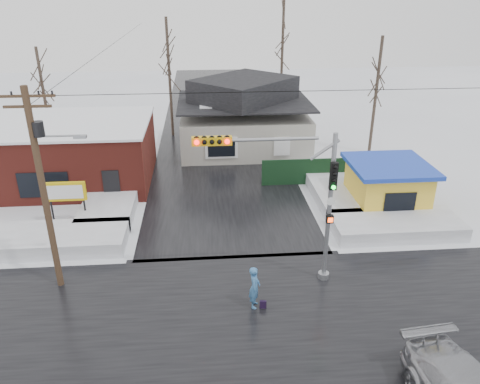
{
  "coord_description": "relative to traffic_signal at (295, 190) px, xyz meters",
  "views": [
    {
      "loc": [
        -1.36,
        -14.75,
        12.54
      ],
      "look_at": [
        0.4,
        6.4,
        3.0
      ],
      "focal_mm": 35.0,
      "sensor_mm": 36.0,
      "label": 1
    }
  ],
  "objects": [
    {
      "name": "tree_far_mid",
      "position": [
        3.57,
        25.03,
        5.0
      ],
      "size": [
        3.0,
        3.0,
        12.0
      ],
      "color": "#332821",
      "rests_on": "ground"
    },
    {
      "name": "house",
      "position": [
        -0.43,
        19.03,
        -1.92
      ],
      "size": [
        10.4,
        8.4,
        5.76
      ],
      "color": "#B2AEA1",
      "rests_on": "ground"
    },
    {
      "name": "traffic_signal",
      "position": [
        0.0,
        0.0,
        0.0
      ],
      "size": [
        6.05,
        0.68,
        7.0
      ],
      "color": "gray",
      "rests_on": "ground"
    },
    {
      "name": "fence",
      "position": [
        4.07,
        11.03,
        -3.64
      ],
      "size": [
        8.0,
        0.12,
        1.8
      ],
      "primitive_type": "cube",
      "color": "black",
      "rests_on": "ground"
    },
    {
      "name": "tree_far_left",
      "position": [
        -6.43,
        23.03,
        3.41
      ],
      "size": [
        3.0,
        3.0,
        10.0
      ],
      "color": "#332821",
      "rests_on": "ground"
    },
    {
      "name": "snowbank_nw",
      "position": [
        -11.43,
        4.03,
        -4.14
      ],
      "size": [
        7.0,
        3.0,
        0.8
      ],
      "primitive_type": "cube",
      "color": "white",
      "rests_on": "ground"
    },
    {
      "name": "tree_far_west",
      "position": [
        -16.43,
        21.03,
        1.82
      ],
      "size": [
        3.0,
        3.0,
        8.0
      ],
      "color": "#332821",
      "rests_on": "ground"
    },
    {
      "name": "shopping_bag",
      "position": [
        -1.5,
        -1.9,
        -4.36
      ],
      "size": [
        0.29,
        0.15,
        0.35
      ],
      "primitive_type": "cube",
      "rotation": [
        0.0,
        0.0,
        -0.12
      ],
      "color": "black",
      "rests_on": "ground"
    },
    {
      "name": "snowbank_ne",
      "position": [
        6.57,
        4.03,
        -4.14
      ],
      "size": [
        7.0,
        3.0,
        0.8
      ],
      "primitive_type": "cube",
      "color": "white",
      "rests_on": "ground"
    },
    {
      "name": "brick_building",
      "position": [
        -13.43,
        13.03,
        -2.46
      ],
      "size": [
        12.2,
        8.2,
        4.12
      ],
      "color": "maroon",
      "rests_on": "ground"
    },
    {
      "name": "ground",
      "position": [
        -2.43,
        -2.97,
        -4.54
      ],
      "size": [
        120.0,
        120.0,
        0.0
      ],
      "primitive_type": "plane",
      "color": "white",
      "rests_on": "ground"
    },
    {
      "name": "tree_far_right",
      "position": [
        9.57,
        17.03,
        2.62
      ],
      "size": [
        3.0,
        3.0,
        9.0
      ],
      "color": "#332821",
      "rests_on": "ground"
    },
    {
      "name": "road_ns",
      "position": [
        -2.43,
        -2.97,
        -4.53
      ],
      "size": [
        10.0,
        120.0,
        0.02
      ],
      "primitive_type": "cube",
      "color": "black",
      "rests_on": "ground"
    },
    {
      "name": "kiosk",
      "position": [
        7.07,
        7.03,
        -3.08
      ],
      "size": [
        4.6,
        4.6,
        2.88
      ],
      "color": "yellow",
      "rests_on": "ground"
    },
    {
      "name": "utility_pole",
      "position": [
        -10.36,
        0.53,
        0.57
      ],
      "size": [
        3.15,
        0.44,
        9.0
      ],
      "color": "#382619",
      "rests_on": "ground"
    },
    {
      "name": "road_ew",
      "position": [
        -2.43,
        -2.97,
        -4.53
      ],
      "size": [
        120.0,
        10.0,
        0.02
      ],
      "primitive_type": "cube",
      "color": "black",
      "rests_on": "ground"
    },
    {
      "name": "snowbank_nside_e",
      "position": [
        4.57,
        9.03,
        -4.14
      ],
      "size": [
        3.0,
        8.0,
        0.8
      ],
      "primitive_type": "cube",
      "color": "white",
      "rests_on": "ground"
    },
    {
      "name": "pedestrian",
      "position": [
        -1.85,
        -1.73,
        -3.59
      ],
      "size": [
        0.59,
        0.77,
        1.9
      ],
      "primitive_type": "imported",
      "rotation": [
        0.0,
        0.0,
        1.37
      ],
      "color": "teal",
      "rests_on": "ground"
    },
    {
      "name": "marquee_sign",
      "position": [
        -11.43,
        6.53,
        -2.62
      ],
      "size": [
        2.2,
        0.21,
        2.55
      ],
      "color": "black",
      "rests_on": "ground"
    },
    {
      "name": "snowbank_nside_w",
      "position": [
        -9.43,
        9.03,
        -4.14
      ],
      "size": [
        3.0,
        8.0,
        0.8
      ],
      "primitive_type": "cube",
      "color": "white",
      "rests_on": "ground"
    }
  ]
}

